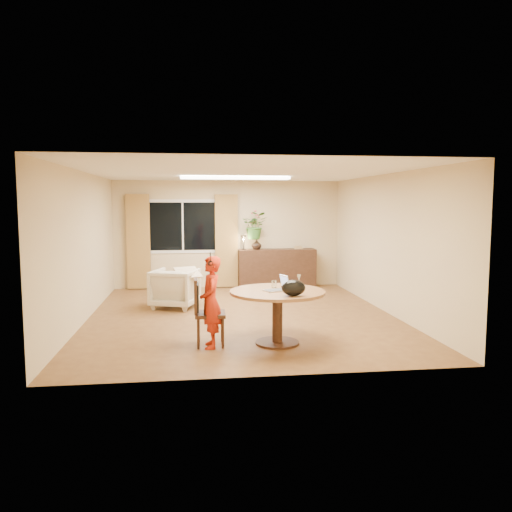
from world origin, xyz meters
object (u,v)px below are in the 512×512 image
Objects in this scene: dining_table at (277,302)px; child at (211,302)px; dining_chair at (210,312)px; sideboard at (277,268)px; armchair at (175,288)px.

dining_table is 1.06× the size of child.
dining_chair is 0.19m from child.
dining_chair reaches higher than sideboard.
sideboard is at bearing 80.31° from dining_table.
child is (-0.97, -0.05, 0.03)m from dining_table.
sideboard is (2.40, 2.10, 0.09)m from armchair.
dining_chair is 1.16× the size of armchair.
dining_table is at bearing -99.69° from sideboard.
dining_chair is 0.75× the size of child.
child reaches higher than armchair.
armchair is at bearing -138.88° from sideboard.
armchair is 3.19m from sideboard.
child is at bearing -110.04° from sideboard.
dining_table is 1.65× the size of armchair.
sideboard is (1.81, 4.95, -0.19)m from child.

